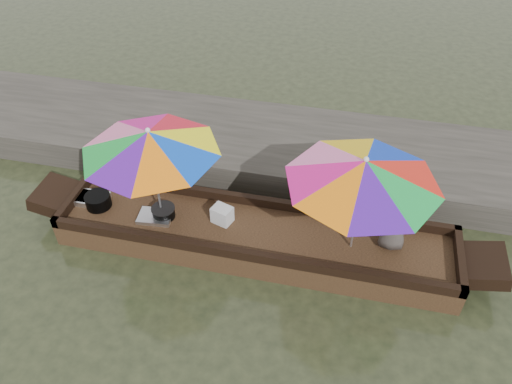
% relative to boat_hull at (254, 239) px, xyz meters
% --- Properties ---
extents(water, '(80.00, 80.00, 0.00)m').
position_rel_boat_hull_xyz_m(water, '(0.00, 0.00, -0.17)').
color(water, black).
rests_on(water, ground).
extents(dock, '(22.00, 2.20, 0.50)m').
position_rel_boat_hull_xyz_m(dock, '(0.00, 2.20, 0.08)').
color(dock, '#2D2B26').
rests_on(dock, ground).
extents(boat_hull, '(5.76, 1.20, 0.35)m').
position_rel_boat_hull_xyz_m(boat_hull, '(0.00, 0.00, 0.00)').
color(boat_hull, black).
rests_on(boat_hull, water).
extents(cooking_pot, '(0.38, 0.38, 0.20)m').
position_rel_boat_hull_xyz_m(cooking_pot, '(-2.43, -0.01, 0.28)').
color(cooking_pot, black).
rests_on(cooking_pot, boat_hull).
extents(tray_crayfish, '(0.50, 0.35, 0.09)m').
position_rel_boat_hull_xyz_m(tray_crayfish, '(-2.58, 0.06, 0.22)').
color(tray_crayfish, silver).
rests_on(tray_crayfish, boat_hull).
extents(tray_scallop, '(0.52, 0.39, 0.06)m').
position_rel_boat_hull_xyz_m(tray_scallop, '(-1.49, -0.08, 0.21)').
color(tray_scallop, silver).
rests_on(tray_scallop, boat_hull).
extents(charcoal_grill, '(0.33, 0.33, 0.16)m').
position_rel_boat_hull_xyz_m(charcoal_grill, '(-1.38, -0.02, 0.25)').
color(charcoal_grill, black).
rests_on(charcoal_grill, boat_hull).
extents(supply_bag, '(0.33, 0.30, 0.26)m').
position_rel_boat_hull_xyz_m(supply_bag, '(-0.50, 0.08, 0.30)').
color(supply_bag, silver).
rests_on(supply_bag, boat_hull).
extents(vendor, '(0.47, 0.31, 0.96)m').
position_rel_boat_hull_xyz_m(vendor, '(1.91, 0.14, 0.65)').
color(vendor, '#403A36').
rests_on(vendor, boat_hull).
extents(umbrella_bow, '(2.13, 2.13, 1.55)m').
position_rel_boat_hull_xyz_m(umbrella_bow, '(-1.42, 0.00, 0.95)').
color(umbrella_bow, '#FFF414').
rests_on(umbrella_bow, boat_hull).
extents(umbrella_stern, '(2.19, 2.19, 1.55)m').
position_rel_boat_hull_xyz_m(umbrella_stern, '(1.38, 0.00, 0.95)').
color(umbrella_stern, red).
rests_on(umbrella_stern, boat_hull).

